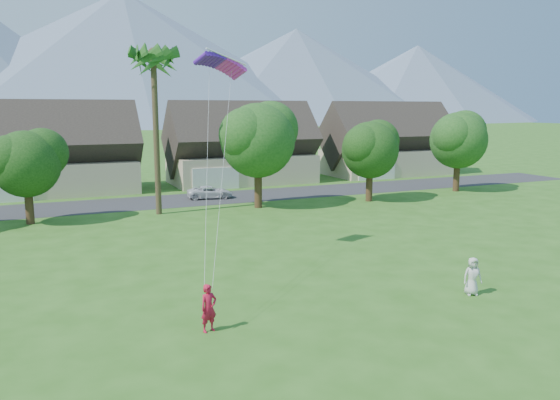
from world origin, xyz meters
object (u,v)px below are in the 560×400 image
kite_flyer (209,308)px  parked_car (210,192)px  watcher (472,276)px  parafoil_kite (220,62)px

kite_flyer → parked_car: bearing=57.7°
watcher → parked_car: bearing=114.5°
parked_car → watcher: bearing=-165.2°
watcher → parked_car: (-3.01, 29.45, -0.27)m
kite_flyer → parked_car: size_ratio=0.44×
kite_flyer → parked_car: (8.57, 28.66, -0.32)m
parked_car → parafoil_kite: bearing=174.5°
watcher → parafoil_kite: (-7.96, 10.26, 9.52)m
kite_flyer → watcher: size_ratio=1.06×
kite_flyer → parafoil_kite: parafoil_kite is taller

